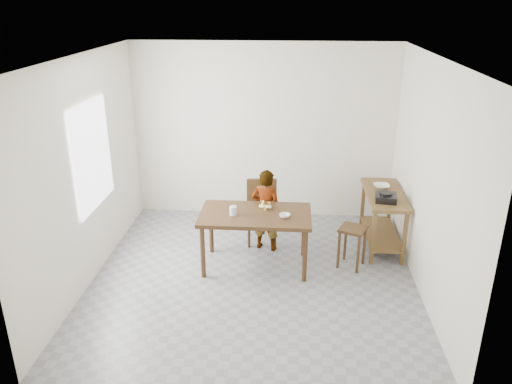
# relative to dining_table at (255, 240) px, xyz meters

# --- Properties ---
(floor) EXTENTS (4.00, 4.00, 0.04)m
(floor) POSITION_rel_dining_table_xyz_m (0.00, -0.30, -0.40)
(floor) COLOR gray
(floor) RESTS_ON ground
(ceiling) EXTENTS (4.00, 4.00, 0.04)m
(ceiling) POSITION_rel_dining_table_xyz_m (0.00, -0.30, 2.35)
(ceiling) COLOR white
(ceiling) RESTS_ON wall_back
(wall_back) EXTENTS (4.00, 0.04, 2.70)m
(wall_back) POSITION_rel_dining_table_xyz_m (0.00, 1.72, 0.98)
(wall_back) COLOR silver
(wall_back) RESTS_ON ground
(wall_front) EXTENTS (4.00, 0.04, 2.70)m
(wall_front) POSITION_rel_dining_table_xyz_m (0.00, -2.32, 0.98)
(wall_front) COLOR silver
(wall_front) RESTS_ON ground
(wall_left) EXTENTS (0.04, 4.00, 2.70)m
(wall_left) POSITION_rel_dining_table_xyz_m (-2.02, -0.30, 0.98)
(wall_left) COLOR silver
(wall_left) RESTS_ON ground
(wall_right) EXTENTS (0.04, 4.00, 2.70)m
(wall_right) POSITION_rel_dining_table_xyz_m (2.02, -0.30, 0.98)
(wall_right) COLOR silver
(wall_right) RESTS_ON ground
(window_pane) EXTENTS (0.02, 1.10, 1.30)m
(window_pane) POSITION_rel_dining_table_xyz_m (-1.97, -0.10, 1.12)
(window_pane) COLOR white
(window_pane) RESTS_ON wall_left
(dining_table) EXTENTS (1.40, 0.80, 0.75)m
(dining_table) POSITION_rel_dining_table_xyz_m (0.00, 0.00, 0.00)
(dining_table) COLOR #3F2814
(dining_table) RESTS_ON floor
(prep_counter) EXTENTS (0.50, 1.20, 0.80)m
(prep_counter) POSITION_rel_dining_table_xyz_m (1.72, 0.70, 0.03)
(prep_counter) COLOR brown
(prep_counter) RESTS_ON floor
(child) EXTENTS (0.48, 0.38, 1.16)m
(child) POSITION_rel_dining_table_xyz_m (0.11, 0.49, 0.21)
(child) COLOR white
(child) RESTS_ON floor
(dining_chair) EXTENTS (0.46, 0.46, 0.88)m
(dining_chair) POSITION_rel_dining_table_xyz_m (0.04, 0.70, 0.07)
(dining_chair) COLOR #3F2814
(dining_chair) RESTS_ON floor
(stool) EXTENTS (0.41, 0.41, 0.55)m
(stool) POSITION_rel_dining_table_xyz_m (1.24, 0.08, -0.10)
(stool) COLOR #3F2814
(stool) RESTS_ON floor
(glass_tumbler) EXTENTS (0.10, 0.10, 0.11)m
(glass_tumbler) POSITION_rel_dining_table_xyz_m (-0.27, -0.06, 0.43)
(glass_tumbler) COLOR silver
(glass_tumbler) RESTS_ON dining_table
(small_bowl) EXTENTS (0.18, 0.18, 0.04)m
(small_bowl) POSITION_rel_dining_table_xyz_m (0.37, -0.09, 0.40)
(small_bowl) COLOR white
(small_bowl) RESTS_ON dining_table
(banana) EXTENTS (0.22, 0.19, 0.07)m
(banana) POSITION_rel_dining_table_xyz_m (0.11, 0.16, 0.41)
(banana) COLOR #E8CB56
(banana) RESTS_ON dining_table
(serving_bowl) EXTENTS (0.23, 0.23, 0.05)m
(serving_bowl) POSITION_rel_dining_table_xyz_m (1.70, 0.87, 0.45)
(serving_bowl) COLOR white
(serving_bowl) RESTS_ON prep_counter
(gas_burner) EXTENTS (0.30, 0.30, 0.09)m
(gas_burner) POSITION_rel_dining_table_xyz_m (1.68, 0.41, 0.47)
(gas_burner) COLOR black
(gas_burner) RESTS_ON prep_counter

